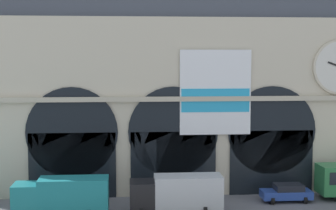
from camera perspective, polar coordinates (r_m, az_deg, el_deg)
name	(u,v)px	position (r m, az deg, el deg)	size (l,w,h in m)	color
station_building	(171,83)	(48.74, 0.38, 2.44)	(38.33, 5.42, 21.16)	beige
box_truck_midwest	(62,196)	(42.27, -11.66, -9.85)	(7.50, 2.91, 3.12)	#19727A
box_truck_center	(177,193)	(42.25, 1.03, -9.75)	(7.50, 2.91, 3.12)	black
car_mideast	(287,192)	(47.04, 13.08, -9.46)	(4.40, 2.22, 1.55)	#28479E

